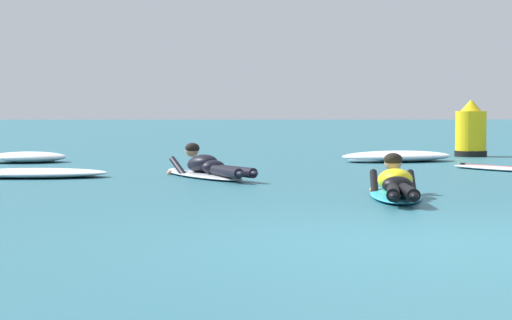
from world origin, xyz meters
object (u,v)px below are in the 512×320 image
object	(u,v)px
drifting_surfboard	(499,168)
channel_marker_buoy	(471,133)
surfer_far	(207,169)
surfer_near	(396,186)

from	to	relation	value
drifting_surfboard	channel_marker_buoy	distance (m)	4.65
drifting_surfboard	channel_marker_buoy	xyz separation A→B (m)	(0.60, 4.59, 0.45)
drifting_surfboard	channel_marker_buoy	bearing A→B (deg)	82.55
drifting_surfboard	surfer_far	bearing A→B (deg)	-160.77
surfer_near	channel_marker_buoy	world-z (taller)	channel_marker_buoy
surfer_near	surfer_far	bearing A→B (deg)	122.92
surfer_near	drifting_surfboard	size ratio (longest dim) A/B	1.34
surfer_far	channel_marker_buoy	distance (m)	8.18
surfer_near	drifting_surfboard	xyz separation A→B (m)	(2.48, 5.05, -0.10)
channel_marker_buoy	surfer_far	bearing A→B (deg)	-130.34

